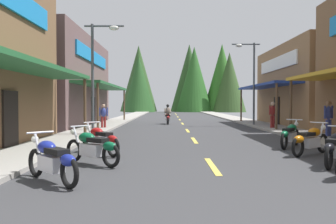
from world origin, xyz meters
TOP-DOWN VIEW (x-y plane):
  - ground at (0.00, 24.47)m, footprint 9.15×78.94m
  - sidewalk_left at (-5.69, 24.47)m, footprint 2.24×78.94m
  - sidewalk_right at (5.69, 24.47)m, footprint 2.24×78.94m
  - centerline_dashes at (0.00, 27.24)m, footprint 0.16×53.33m
  - storefront_left_far at (-11.06, 25.13)m, footprint 10.36×13.37m
  - storefront_right_far at (10.70, 24.46)m, footprint 9.65×11.02m
  - streetlamp_left at (-4.67, 16.95)m, footprint 1.99×0.30m
  - streetlamp_right at (4.68, 23.97)m, footprint 1.99×0.30m
  - motorcycle_parked_right_3 at (3.26, 8.83)m, footprint 1.38×1.76m
  - motorcycle_parked_right_4 at (3.37, 10.64)m, footprint 1.75×1.40m
  - motorcycle_parked_right_5 at (3.39, 12.45)m, footprint 1.34×1.79m
  - motorcycle_parked_left_0 at (-3.58, 6.92)m, footprint 1.59×1.58m
  - motorcycle_parked_left_1 at (-3.20, 8.96)m, footprint 1.76×1.37m
  - motorcycle_parked_left_2 at (-3.34, 10.72)m, footprint 1.53×1.63m
  - rider_cruising_lead at (-1.19, 26.35)m, footprint 0.60×2.14m
  - pedestrian_by_shop at (-5.22, 21.05)m, footprint 0.53×0.39m
  - pedestrian_browsing at (6.32, 15.59)m, footprint 0.52×0.39m
  - pedestrian_waiting at (5.35, 20.87)m, footprint 0.51×0.40m
  - treeline_backdrop at (2.21, 64.41)m, footprint 23.71×11.56m

SIDE VIEW (x-z plane):
  - ground at x=0.00m, z-range -0.10..0.00m
  - centerline_dashes at x=0.00m, z-range 0.00..0.01m
  - sidewalk_left at x=-5.69m, z-range 0.00..0.12m
  - sidewalk_right at x=5.69m, z-range 0.00..0.12m
  - motorcycle_parked_right_3 at x=3.26m, z-range -0.03..1.01m
  - motorcycle_parked_right_4 at x=3.37m, z-range -0.03..1.01m
  - motorcycle_parked_right_5 at x=3.39m, z-range -0.03..1.01m
  - motorcycle_parked_left_0 at x=-3.58m, z-range -0.03..1.01m
  - motorcycle_parked_left_1 at x=-3.20m, z-range -0.03..1.01m
  - motorcycle_parked_left_2 at x=-3.34m, z-range -0.03..1.01m
  - rider_cruising_lead at x=-1.19m, z-range -0.13..1.44m
  - pedestrian_by_shop at x=-5.22m, z-range 0.12..1.71m
  - pedestrian_waiting at x=5.35m, z-range 0.14..1.88m
  - pedestrian_browsing at x=6.32m, z-range 0.15..1.92m
  - storefront_right_far at x=10.70m, z-range 0.00..5.81m
  - storefront_left_far at x=-11.06m, z-range 0.00..6.54m
  - streetlamp_left at x=-4.67m, z-range 0.89..6.53m
  - streetlamp_right at x=4.68m, z-range 0.91..6.86m
  - treeline_backdrop at x=2.21m, z-range -0.41..12.81m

